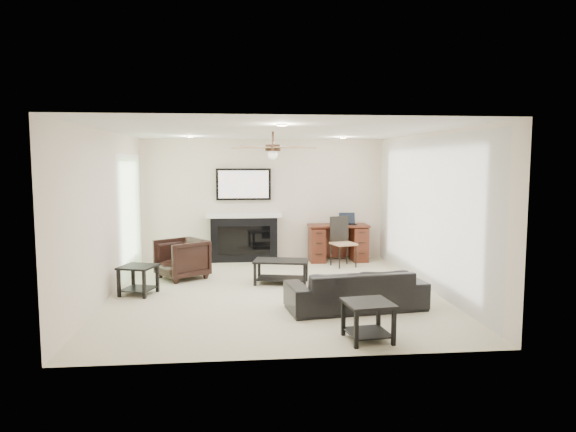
% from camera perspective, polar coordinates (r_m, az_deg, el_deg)
% --- Properties ---
extents(room_shell, '(5.50, 5.54, 2.52)m').
position_cam_1_polar(room_shell, '(7.98, -0.33, 3.51)').
color(room_shell, beige).
rests_on(room_shell, ground).
extents(sofa, '(1.98, 0.98, 0.55)m').
position_cam_1_polar(sofa, '(7.23, 7.53, -8.08)').
color(sofa, black).
rests_on(sofa, ground).
extents(armchair, '(1.05, 1.05, 0.70)m').
position_cam_1_polar(armchair, '(9.19, -11.72, -4.68)').
color(armchair, black).
rests_on(armchair, ground).
extents(coffee_table, '(0.98, 0.68, 0.40)m').
position_cam_1_polar(coffee_table, '(8.66, -0.76, -6.21)').
color(coffee_table, black).
rests_on(coffee_table, ground).
extents(end_table_near, '(0.58, 0.58, 0.45)m').
position_cam_1_polar(end_table_near, '(6.05, 8.86, -11.46)').
color(end_table_near, black).
rests_on(end_table_near, ground).
extents(end_table_left, '(0.63, 0.63, 0.45)m').
position_cam_1_polar(end_table_left, '(8.28, -16.28, -6.85)').
color(end_table_left, black).
rests_on(end_table_left, ground).
extents(fireplace_unit, '(1.52, 0.34, 1.91)m').
position_cam_1_polar(fireplace_unit, '(10.50, -4.93, 0.09)').
color(fireplace_unit, black).
rests_on(fireplace_unit, ground).
extents(desk, '(1.22, 0.56, 0.76)m').
position_cam_1_polar(desk, '(10.60, 5.57, -2.99)').
color(desk, '#431910').
rests_on(desk, ground).
extents(desk_chair, '(0.53, 0.54, 0.97)m').
position_cam_1_polar(desk_chair, '(10.05, 6.19, -2.88)').
color(desk_chair, black).
rests_on(desk_chair, ground).
extents(laptop, '(0.33, 0.24, 0.23)m').
position_cam_1_polar(laptop, '(10.56, 6.69, -0.33)').
color(laptop, black).
rests_on(laptop, desk).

